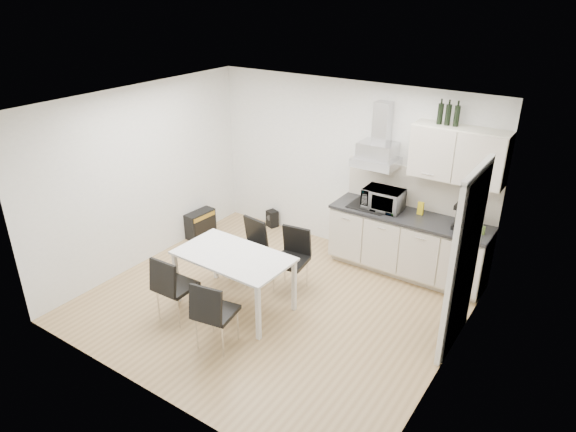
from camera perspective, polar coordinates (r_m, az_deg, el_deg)
name	(u,v)px	position (r m, az deg, el deg)	size (l,w,h in m)	color
ground	(272,303)	(6.85, -1.84, -9.63)	(4.50, 4.50, 0.00)	tan
wall_back	(348,168)	(7.80, 6.65, 5.36)	(4.50, 0.10, 2.60)	white
wall_front	(143,288)	(4.92, -15.84, -7.66)	(4.50, 0.10, 2.60)	white
wall_left	(143,177)	(7.65, -15.84, 4.20)	(0.10, 4.00, 2.60)	white
wall_right	(455,265)	(5.35, 18.06, -5.23)	(0.10, 4.00, 2.60)	white
ceiling	(268,106)	(5.79, -2.19, 12.13)	(4.50, 4.50, 0.00)	white
doorway	(464,263)	(5.95, 18.96, -4.97)	(0.08, 1.04, 2.10)	white
kitchenette	(413,221)	(7.31, 13.77, -0.53)	(2.22, 0.64, 2.52)	beige
dining_table	(233,260)	(6.48, -6.08, -4.92)	(1.47, 0.87, 0.75)	white
chair_far_left	(246,251)	(7.15, -4.67, -3.95)	(0.44, 0.50, 0.88)	black
chair_far_right	(290,262)	(6.88, 0.28, -5.11)	(0.44, 0.50, 0.88)	black
chair_near_left	(176,287)	(6.49, -12.29, -7.72)	(0.44, 0.50, 0.88)	black
chair_near_right	(216,313)	(5.96, -7.96, -10.61)	(0.44, 0.50, 0.88)	black
guitar_amp	(200,224)	(8.57, -9.71, -0.84)	(0.26, 0.53, 0.43)	black
floor_speaker	(272,219)	(8.80, -1.76, -0.29)	(0.17, 0.15, 0.29)	black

